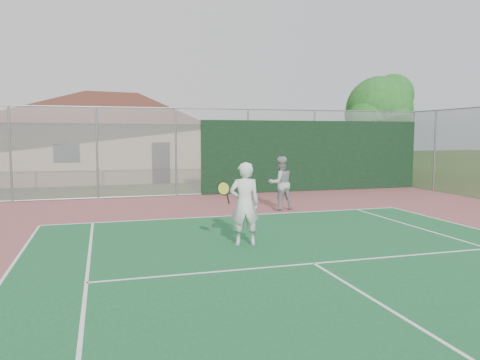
{
  "coord_description": "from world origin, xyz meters",
  "views": [
    {
      "loc": [
        -3.8,
        -1.54,
        2.46
      ],
      "look_at": [
        -0.17,
        10.79,
        1.21
      ],
      "focal_mm": 35.0,
      "sensor_mm": 36.0,
      "label": 1
    }
  ],
  "objects_px": {
    "clubhouse": "(117,128)",
    "tree": "(381,112)",
    "player_white_front": "(244,204)",
    "player_grey_back": "(280,184)"
  },
  "relations": [
    {
      "from": "tree",
      "to": "player_white_front",
      "type": "height_order",
      "value": "tree"
    },
    {
      "from": "player_white_front",
      "to": "player_grey_back",
      "type": "distance_m",
      "value": 5.05
    },
    {
      "from": "player_white_front",
      "to": "player_grey_back",
      "type": "height_order",
      "value": "player_white_front"
    },
    {
      "from": "clubhouse",
      "to": "tree",
      "type": "bearing_deg",
      "value": -29.35
    },
    {
      "from": "tree",
      "to": "player_grey_back",
      "type": "xyz_separation_m",
      "value": [
        -7.92,
        -6.55,
        -2.72
      ]
    },
    {
      "from": "clubhouse",
      "to": "player_white_front",
      "type": "bearing_deg",
      "value": -83.92
    },
    {
      "from": "player_white_front",
      "to": "player_grey_back",
      "type": "bearing_deg",
      "value": -112.51
    },
    {
      "from": "clubhouse",
      "to": "tree",
      "type": "xyz_separation_m",
      "value": [
        12.61,
        -6.87,
        0.73
      ]
    },
    {
      "from": "clubhouse",
      "to": "tree",
      "type": "height_order",
      "value": "clubhouse"
    },
    {
      "from": "tree",
      "to": "player_white_front",
      "type": "distance_m",
      "value": 15.35
    }
  ]
}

